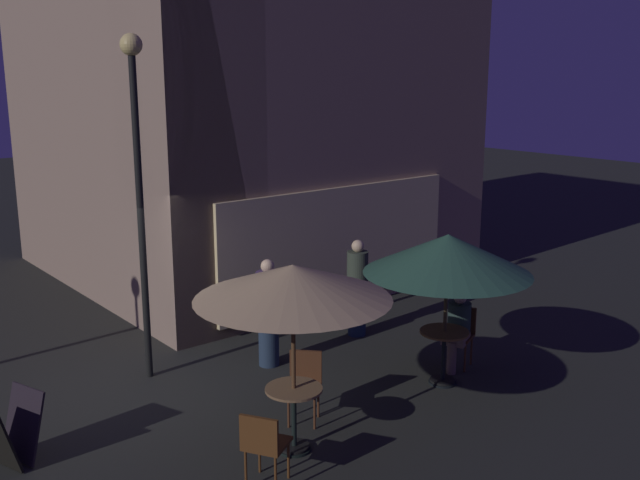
# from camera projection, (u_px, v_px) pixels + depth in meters

# --- Properties ---
(ground_plane) EXTENTS (60.00, 60.00, 0.00)m
(ground_plane) POSITION_uv_depth(u_px,v_px,m) (146.00, 395.00, 10.02)
(ground_plane) COLOR #272824
(cafe_building) EXTENTS (7.46, 7.70, 9.74)m
(cafe_building) POSITION_uv_depth(u_px,v_px,m) (215.00, 42.00, 13.67)
(cafe_building) COLOR gray
(cafe_building) RESTS_ON ground
(street_lamp_near_corner) EXTENTS (0.30, 0.30, 4.83)m
(street_lamp_near_corner) POSITION_uv_depth(u_px,v_px,m) (137.00, 159.00, 9.93)
(street_lamp_near_corner) COLOR black
(street_lamp_near_corner) RESTS_ON ground
(menu_sandwich_board) EXTENTS (0.77, 0.72, 0.83)m
(menu_sandwich_board) POSITION_uv_depth(u_px,v_px,m) (9.00, 430.00, 8.16)
(menu_sandwich_board) COLOR black
(menu_sandwich_board) RESTS_ON ground
(cafe_table_0) EXTENTS (0.67, 0.67, 0.78)m
(cafe_table_0) POSITION_uv_depth(u_px,v_px,m) (294.00, 407.00, 8.46)
(cafe_table_0) COLOR black
(cafe_table_0) RESTS_ON ground
(cafe_table_1) EXTENTS (0.69, 0.69, 0.79)m
(cafe_table_1) POSITION_uv_depth(u_px,v_px,m) (444.00, 346.00, 10.28)
(cafe_table_1) COLOR black
(cafe_table_1) RESTS_ON ground
(patio_umbrella_0) EXTENTS (2.24, 2.24, 2.26)m
(patio_umbrella_0) POSITION_uv_depth(u_px,v_px,m) (293.00, 283.00, 8.12)
(patio_umbrella_0) COLOR black
(patio_umbrella_0) RESTS_ON ground
(patio_umbrella_1) EXTENTS (2.32, 2.32, 2.18)m
(patio_umbrella_1) POSITION_uv_depth(u_px,v_px,m) (448.00, 254.00, 9.98)
(patio_umbrella_1) COLOR black
(patio_umbrella_1) RESTS_ON ground
(cafe_chair_0) EXTENTS (0.58, 0.58, 0.89)m
(cafe_chair_0) POSITION_uv_depth(u_px,v_px,m) (305.00, 380.00, 9.22)
(cafe_chair_0) COLOR #552F1A
(cafe_chair_0) RESTS_ON ground
(cafe_chair_1) EXTENTS (0.59, 0.59, 0.87)m
(cafe_chair_1) POSITION_uv_depth(u_px,v_px,m) (263.00, 442.00, 7.69)
(cafe_chair_1) COLOR #583115
(cafe_chair_1) RESTS_ON ground
(cafe_chair_2) EXTENTS (0.53, 0.53, 0.89)m
(cafe_chair_2) POSITION_uv_depth(u_px,v_px,m) (460.00, 330.00, 10.95)
(cafe_chair_2) COLOR #55311A
(cafe_chair_2) RESTS_ON ground
(patron_seated_0) EXTENTS (0.53, 0.45, 1.18)m
(patron_seated_0) POSITION_uv_depth(u_px,v_px,m) (458.00, 325.00, 10.80)
(patron_seated_0) COLOR #7C6256
(patron_seated_0) RESTS_ON ground
(patron_standing_1) EXTENTS (0.35, 0.35, 1.64)m
(patron_standing_1) POSITION_uv_depth(u_px,v_px,m) (357.00, 288.00, 12.13)
(patron_standing_1) COLOR #1C2B4A
(patron_standing_1) RESTS_ON ground
(patron_standing_2) EXTENTS (0.36, 0.36, 1.65)m
(patron_standing_2) POSITION_uv_depth(u_px,v_px,m) (268.00, 313.00, 10.87)
(patron_standing_2) COLOR #25354B
(patron_standing_2) RESTS_ON ground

